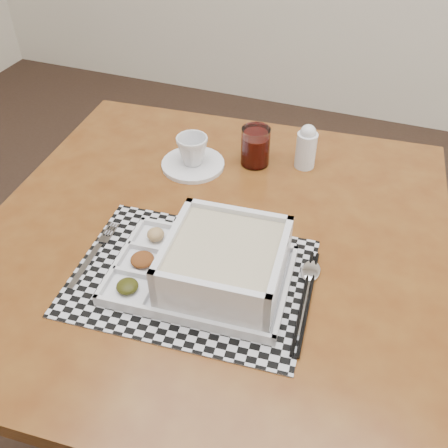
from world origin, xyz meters
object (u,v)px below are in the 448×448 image
(dining_table, at_px, (213,259))
(cup, at_px, (192,150))
(juice_glass, at_px, (255,148))
(serving_tray, at_px, (219,267))
(creamer_bottle, at_px, (306,147))

(dining_table, height_order, cup, cup)
(dining_table, height_order, juice_glass, juice_glass)
(serving_tray, bearing_deg, dining_table, 116.46)
(serving_tray, bearing_deg, juice_glass, 98.25)
(juice_glass, height_order, creamer_bottle, creamer_bottle)
(dining_table, height_order, serving_tray, serving_tray)
(serving_tray, height_order, juice_glass, serving_tray)
(creamer_bottle, bearing_deg, cup, -159.43)
(dining_table, distance_m, serving_tray, 0.18)
(serving_tray, relative_size, creamer_bottle, 3.07)
(dining_table, relative_size, creamer_bottle, 9.19)
(dining_table, bearing_deg, serving_tray, -63.54)
(cup, bearing_deg, creamer_bottle, 44.40)
(juice_glass, bearing_deg, creamer_bottle, 14.57)
(dining_table, height_order, creamer_bottle, creamer_bottle)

